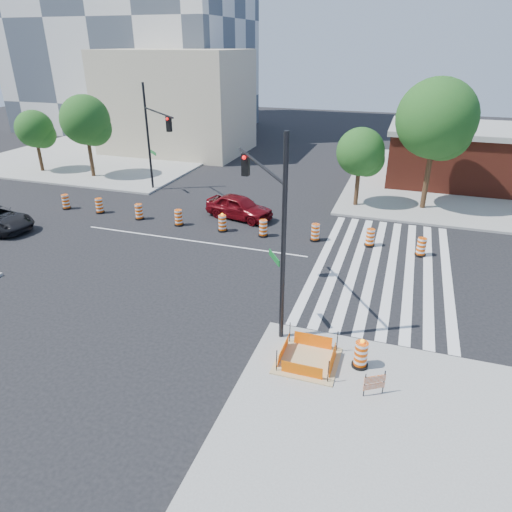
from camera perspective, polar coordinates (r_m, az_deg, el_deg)
name	(u,v)px	position (r m, az deg, el deg)	size (l,w,h in m)	color
ground	(191,241)	(27.11, -8.10, 1.90)	(120.00, 120.00, 0.00)	black
sidewalk_ne	(489,185)	(42.03, 27.11, 7.90)	(22.00, 22.00, 0.15)	gray
sidewalk_nw	(111,154)	(50.92, -17.72, 12.06)	(22.00, 22.00, 0.15)	gray
crosswalk_east	(382,267)	(24.57, 15.50, -1.34)	(6.75, 13.50, 0.01)	silver
lane_centerline	(191,241)	(27.11, -8.10, 1.91)	(14.00, 0.12, 0.01)	silver
excavation_pit	(307,360)	(16.93, 6.43, -12.74)	(2.20, 2.20, 0.90)	tan
brick_storefront	(495,158)	(41.53, 27.72, 10.84)	(16.50, 8.50, 4.60)	maroon
beige_midrise	(177,102)	(50.33, -9.88, 18.41)	(14.00, 10.00, 10.00)	#BEB291
red_coupe	(239,207)	(30.17, -2.12, 6.15)	(1.84, 4.57, 1.56)	#59070D
signal_pole_se	(269,209)	(17.40, 1.68, 5.85)	(3.54, 4.95, 7.88)	black
signal_pole_nw	(154,131)	(34.91, -12.64, 15.04)	(4.51, 4.06, 7.85)	black
pit_drum	(361,355)	(16.78, 12.96, -11.99)	(0.58, 0.58, 1.15)	black
barricade	(374,383)	(15.71, 14.58, -15.06)	(0.66, 0.43, 0.89)	#E24A04
tree_north_a	(36,131)	(45.28, -25.85, 13.88)	(3.22, 3.18, 5.40)	#382314
tree_north_b	(86,123)	(41.51, -20.45, 15.34)	(4.03, 4.03, 6.84)	#382314
tree_north_c	(361,155)	(32.44, 12.97, 12.25)	(3.28, 3.24, 5.51)	#382314
tree_north_d	(437,123)	(32.80, 21.65, 15.18)	(5.13, 5.13, 8.73)	#382314
median_drum_0	(66,202)	(34.65, -22.67, 6.22)	(0.60, 0.60, 1.02)	black
median_drum_1	(99,206)	(32.98, -18.98, 5.91)	(0.60, 0.60, 1.02)	black
median_drum_2	(139,212)	(31.03, -14.41, 5.32)	(0.60, 0.60, 1.02)	black
median_drum_3	(179,218)	(29.42, -9.65, 4.69)	(0.60, 0.60, 1.02)	black
median_drum_4	(222,224)	(28.15, -4.22, 4.05)	(0.60, 0.60, 1.18)	black
median_drum_5	(263,229)	(27.32, 0.91, 3.43)	(0.60, 0.60, 1.02)	black
median_drum_6	(315,233)	(26.93, 7.43, 2.88)	(0.60, 0.60, 1.02)	black
median_drum_7	(370,238)	(26.78, 14.06, 2.19)	(0.60, 0.60, 1.02)	black
median_drum_8	(421,248)	(26.34, 19.94, 1.00)	(0.60, 0.60, 1.02)	black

